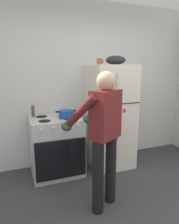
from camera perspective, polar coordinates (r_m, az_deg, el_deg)
kitchen_wall_back at (r=3.55m, az=-3.82°, el=7.54°), size 6.00×0.10×2.70m
refrigerator at (r=3.45m, az=5.65°, el=-1.21°), size 0.68×0.72×1.68m
stove_range at (r=3.28m, az=-9.12°, el=-9.29°), size 0.76×0.67×0.90m
person_cook at (r=2.34m, az=3.60°, el=-4.75°), size 0.67×0.72×1.60m
red_pot at (r=3.12m, az=-6.42°, el=-0.46°), size 0.32×0.22×0.11m
coffee_mug at (r=3.33m, az=2.76°, el=13.74°), size 0.11×0.08×0.10m
pepper_mill at (r=3.28m, az=-15.32°, el=0.29°), size 0.05×0.05×0.17m
mixing_bowl at (r=3.40m, az=7.22°, el=14.02°), size 0.32×0.32×0.14m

